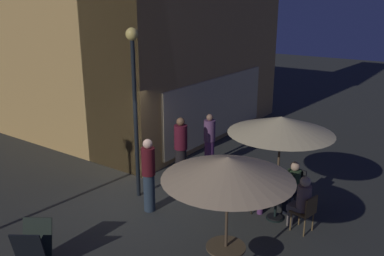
# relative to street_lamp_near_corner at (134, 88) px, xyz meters

# --- Properties ---
(ground_plane) EXTENTS (60.00, 60.00, 0.00)m
(ground_plane) POSITION_rel_street_lamp_near_corner_xyz_m (-0.13, -0.40, -2.82)
(ground_plane) COLOR #333530
(cafe_building) EXTENTS (8.66, 8.57, 9.58)m
(cafe_building) POSITION_rel_street_lamp_near_corner_xyz_m (3.61, 3.26, 1.96)
(cafe_building) COLOR tan
(cafe_building) RESTS_ON ground
(street_lamp_near_corner) EXTENTS (0.30, 0.30, 4.22)m
(street_lamp_near_corner) POSITION_rel_street_lamp_near_corner_xyz_m (0.00, 0.00, 0.00)
(street_lamp_near_corner) COLOR black
(street_lamp_near_corner) RESTS_ON ground
(menu_sandwich_board) EXTENTS (0.84, 0.81, 0.89)m
(menu_sandwich_board) POSITION_rel_street_lamp_near_corner_xyz_m (-3.36, -0.47, -2.36)
(menu_sandwich_board) COLOR black
(menu_sandwich_board) RESTS_ON ground
(cafe_table_0) EXTENTS (0.67, 0.67, 0.78)m
(cafe_table_0) POSITION_rel_street_lamp_near_corner_xyz_m (0.92, -3.37, -2.28)
(cafe_table_0) COLOR black
(cafe_table_0) RESTS_ON ground
(patio_umbrella_0) EXTENTS (2.29, 2.29, 2.44)m
(patio_umbrella_0) POSITION_rel_street_lamp_near_corner_xyz_m (0.92, -3.37, -0.57)
(patio_umbrella_0) COLOR black
(patio_umbrella_0) RESTS_ON ground
(patio_umbrella_1) EXTENTS (2.21, 2.21, 2.39)m
(patio_umbrella_1) POSITION_rel_street_lamp_near_corner_xyz_m (-1.66, -3.57, -0.63)
(patio_umbrella_1) COLOR black
(patio_umbrella_1) RESTS_ON ground
(cafe_chair_0) EXTENTS (0.42, 0.42, 0.88)m
(cafe_chair_0) POSITION_rel_street_lamp_near_corner_xyz_m (0.96, -2.59, -2.30)
(cafe_chair_0) COLOR black
(cafe_chair_0) RESTS_ON ground
(cafe_chair_1) EXTENTS (0.50, 0.50, 0.85)m
(cafe_chair_1) POSITION_rel_street_lamp_near_corner_xyz_m (0.76, -4.13, -2.30)
(cafe_chair_1) COLOR brown
(cafe_chair_1) RESTS_ON ground
(cafe_chair_2) EXTENTS (0.48, 0.48, 0.99)m
(cafe_chair_2) POSITION_rel_street_lamp_near_corner_xyz_m (1.68, -3.53, -2.23)
(cafe_chair_2) COLOR black
(cafe_chair_2) RESTS_ON ground
(patron_seated_0) EXTENTS (0.34, 0.53, 1.26)m
(patron_seated_0) POSITION_rel_street_lamp_near_corner_xyz_m (0.95, -2.73, -2.11)
(patron_seated_0) COLOR #613463
(patron_seated_0) RESTS_ON ground
(patron_seated_1) EXTENTS (0.37, 0.51, 1.28)m
(patron_seated_1) POSITION_rel_street_lamp_near_corner_xyz_m (0.79, -3.99, -2.10)
(patron_seated_1) COLOR #72665C
(patron_seated_1) RESTS_ON ground
(patron_seated_2) EXTENTS (0.52, 0.38, 1.22)m
(patron_seated_2) POSITION_rel_street_lamp_near_corner_xyz_m (1.53, -3.50, -2.13)
(patron_seated_2) COLOR black
(patron_seated_2) RESTS_ON ground
(patron_standing_3) EXTENTS (0.32, 0.32, 1.80)m
(patron_standing_3) POSITION_rel_street_lamp_near_corner_xyz_m (-0.43, -0.75, -1.90)
(patron_standing_3) COLOR #293643
(patron_standing_3) RESTS_ON ground
(patron_standing_4) EXTENTS (0.36, 0.36, 1.85)m
(patron_standing_4) POSITION_rel_street_lamp_near_corner_xyz_m (1.29, -0.40, -1.89)
(patron_standing_4) COLOR black
(patron_standing_4) RESTS_ON ground
(patron_standing_5) EXTENTS (0.34, 0.34, 1.70)m
(patron_standing_5) POSITION_rel_street_lamp_near_corner_xyz_m (2.49, -0.55, -1.96)
(patron_standing_5) COLOR #602F63
(patron_standing_5) RESTS_ON ground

